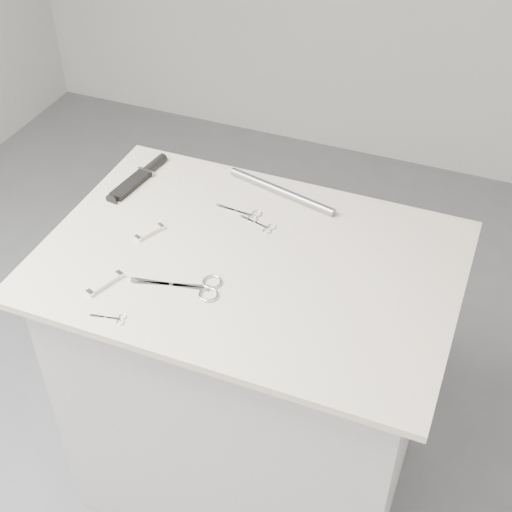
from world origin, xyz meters
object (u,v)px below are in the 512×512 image
at_px(sheathed_knife, 142,175).
at_px(plinth, 250,384).
at_px(embroidery_scissors_a, 246,214).
at_px(embroidery_scissors_b, 262,226).
at_px(tiny_scissors, 113,318).
at_px(pocket_knife_b, 105,283).
at_px(pocket_knife_a, 150,233).
at_px(large_shears, 196,287).
at_px(metal_rail, 281,191).

bearing_deg(sheathed_knife, plinth, -109.25).
distance_m(embroidery_scissors_a, embroidery_scissors_b, 0.06).
xyz_separation_m(tiny_scissors, pocket_knife_b, (-0.07, 0.09, 0.00)).
height_order(plinth, tiny_scissors, tiny_scissors).
bearing_deg(pocket_knife_a, embroidery_scissors_b, -35.95).
bearing_deg(embroidery_scissors_a, large_shears, -85.16).
height_order(embroidery_scissors_a, pocket_knife_b, pocket_knife_b).
height_order(plinth, sheathed_knife, sheathed_knife).
bearing_deg(tiny_scissors, embroidery_scissors_a, 63.32).
relative_size(pocket_knife_a, metal_rail, 0.24).
relative_size(plinth, pocket_knife_b, 9.11).
height_order(pocket_knife_a, pocket_knife_b, pocket_knife_b).
height_order(large_shears, embroidery_scissors_a, large_shears).
distance_m(embroidery_scissors_a, sheathed_knife, 0.33).
height_order(embroidery_scissors_a, sheathed_knife, sheathed_knife).
bearing_deg(large_shears, tiny_scissors, -141.94).
relative_size(large_shears, embroidery_scissors_b, 2.02).
distance_m(tiny_scissors, pocket_knife_b, 0.11).
bearing_deg(large_shears, plinth, 49.11).
xyz_separation_m(plinth, pocket_knife_b, (-0.27, -0.21, 0.48)).
xyz_separation_m(plinth, embroidery_scissors_a, (-0.07, 0.16, 0.47)).
bearing_deg(pocket_knife_a, embroidery_scissors_a, -23.83).
bearing_deg(embroidery_scissors_b, pocket_knife_b, -112.58).
height_order(sheathed_knife, metal_rail, same).
distance_m(plinth, embroidery_scissors_a, 0.50).
bearing_deg(metal_rail, embroidery_scissors_b, -88.72).
bearing_deg(pocket_knife_a, large_shears, -98.98).
relative_size(plinth, sheathed_knife, 3.97).
xyz_separation_m(embroidery_scissors_b, pocket_knife_b, (-0.26, -0.34, 0.00)).
xyz_separation_m(embroidery_scissors_b, sheathed_knife, (-0.39, 0.08, 0.01)).
relative_size(large_shears, pocket_knife_b, 2.11).
bearing_deg(pocket_knife_b, plinth, -31.98).
bearing_deg(tiny_scissors, embroidery_scissors_b, 55.55).
xyz_separation_m(embroidery_scissors_b, tiny_scissors, (-0.18, -0.43, -0.00)).
bearing_deg(metal_rail, embroidery_scissors_a, -114.61).
relative_size(tiny_scissors, sheathed_knife, 0.36).
relative_size(pocket_knife_a, pocket_knife_b, 0.80).
height_order(embroidery_scissors_b, metal_rail, metal_rail).
xyz_separation_m(large_shears, embroidery_scissors_b, (0.06, 0.27, -0.00)).
relative_size(sheathed_knife, pocket_knife_b, 2.30).
bearing_deg(embroidery_scissors_b, sheathed_knife, -176.80).
bearing_deg(pocket_knife_b, pocket_knife_a, 18.69).
xyz_separation_m(sheathed_knife, pocket_knife_b, (0.13, -0.42, -0.00)).
xyz_separation_m(large_shears, tiny_scissors, (-0.13, -0.16, -0.00)).
relative_size(plinth, embroidery_scissors_b, 8.71).
relative_size(embroidery_scissors_a, pocket_knife_b, 1.27).
xyz_separation_m(plinth, sheathed_knife, (-0.40, 0.21, 0.48)).
xyz_separation_m(large_shears, sheathed_knife, (-0.33, 0.35, 0.01)).
distance_m(large_shears, pocket_knife_a, 0.23).
xyz_separation_m(tiny_scissors, sheathed_knife, (-0.20, 0.50, 0.01)).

